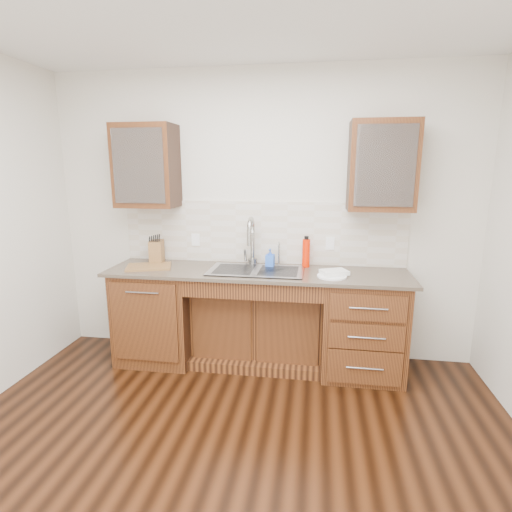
# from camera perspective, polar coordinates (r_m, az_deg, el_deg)

# --- Properties ---
(ground) EXTENTS (4.00, 3.50, 0.10)m
(ground) POSITION_cam_1_polar(r_m,az_deg,el_deg) (2.78, -5.04, -29.63)
(ground) COLOR #351809
(wall_back) EXTENTS (4.00, 0.10, 2.70)m
(wall_back) POSITION_cam_1_polar(r_m,az_deg,el_deg) (3.86, 0.90, 5.64)
(wall_back) COLOR beige
(wall_back) RESTS_ON ground
(base_cabinet_left) EXTENTS (0.70, 0.62, 0.88)m
(base_cabinet_left) POSITION_cam_1_polar(r_m,az_deg,el_deg) (3.98, -13.69, -8.02)
(base_cabinet_left) COLOR #593014
(base_cabinet_left) RESTS_ON ground
(base_cabinet_center) EXTENTS (1.20, 0.44, 0.70)m
(base_cabinet_center) POSITION_cam_1_polar(r_m,az_deg,el_deg) (3.85, 0.30, -9.79)
(base_cabinet_center) COLOR #593014
(base_cabinet_center) RESTS_ON ground
(base_cabinet_right) EXTENTS (0.70, 0.62, 0.88)m
(base_cabinet_right) POSITION_cam_1_polar(r_m,az_deg,el_deg) (3.73, 14.91, -9.55)
(base_cabinet_right) COLOR #593014
(base_cabinet_right) RESTS_ON ground
(countertop) EXTENTS (2.70, 0.65, 0.03)m
(countertop) POSITION_cam_1_polar(r_m,az_deg,el_deg) (3.58, 0.06, -2.34)
(countertop) COLOR #84705B
(countertop) RESTS_ON base_cabinet_left
(backsplash) EXTENTS (2.70, 0.02, 0.59)m
(backsplash) POSITION_cam_1_polar(r_m,az_deg,el_deg) (3.82, 0.77, 3.37)
(backsplash) COLOR beige
(backsplash) RESTS_ON wall_back
(sink) EXTENTS (0.84, 0.46, 0.19)m
(sink) POSITION_cam_1_polar(r_m,az_deg,el_deg) (3.58, 0.02, -3.48)
(sink) COLOR #9E9EA5
(sink) RESTS_ON countertop
(faucet) EXTENTS (0.04, 0.04, 0.40)m
(faucet) POSITION_cam_1_polar(r_m,az_deg,el_deg) (3.75, -0.50, 1.72)
(faucet) COLOR #999993
(faucet) RESTS_ON countertop
(filter_tap) EXTENTS (0.02, 0.02, 0.24)m
(filter_tap) POSITION_cam_1_polar(r_m,az_deg,el_deg) (3.74, 3.30, 0.44)
(filter_tap) COLOR #999993
(filter_tap) RESTS_ON countertop
(upper_cabinet_left) EXTENTS (0.55, 0.34, 0.75)m
(upper_cabinet_left) POSITION_cam_1_polar(r_m,az_deg,el_deg) (3.90, -15.36, 12.27)
(upper_cabinet_left) COLOR #593014
(upper_cabinet_left) RESTS_ON wall_back
(upper_cabinet_right) EXTENTS (0.55, 0.34, 0.75)m
(upper_cabinet_right) POSITION_cam_1_polar(r_m,az_deg,el_deg) (3.61, 17.55, 12.15)
(upper_cabinet_right) COLOR #593014
(upper_cabinet_right) RESTS_ON wall_back
(outlet_left) EXTENTS (0.08, 0.01, 0.12)m
(outlet_left) POSITION_cam_1_polar(r_m,az_deg,el_deg) (3.96, -8.62, 2.32)
(outlet_left) COLOR white
(outlet_left) RESTS_ON backsplash
(outlet_right) EXTENTS (0.08, 0.01, 0.12)m
(outlet_right) POSITION_cam_1_polar(r_m,az_deg,el_deg) (3.79, 10.53, 1.77)
(outlet_right) COLOR white
(outlet_right) RESTS_ON backsplash
(soap_bottle) EXTENTS (0.08, 0.09, 0.17)m
(soap_bottle) POSITION_cam_1_polar(r_m,az_deg,el_deg) (3.69, 2.02, -0.27)
(soap_bottle) COLOR blue
(soap_bottle) RESTS_ON countertop
(water_bottle) EXTENTS (0.09, 0.09, 0.26)m
(water_bottle) POSITION_cam_1_polar(r_m,az_deg,el_deg) (3.71, 7.16, 0.41)
(water_bottle) COLOR #ED1E00
(water_bottle) RESTS_ON countertop
(plate) EXTENTS (0.28, 0.28, 0.01)m
(plate) POSITION_cam_1_polar(r_m,az_deg,el_deg) (3.43, 10.78, -2.85)
(plate) COLOR white
(plate) RESTS_ON countertop
(dish_towel) EXTENTS (0.26, 0.23, 0.03)m
(dish_towel) POSITION_cam_1_polar(r_m,az_deg,el_deg) (3.46, 11.11, -2.28)
(dish_towel) COLOR white
(dish_towel) RESTS_ON plate
(knife_block) EXTENTS (0.15, 0.21, 0.21)m
(knife_block) POSITION_cam_1_polar(r_m,az_deg,el_deg) (3.98, -14.00, 0.61)
(knife_block) COLOR brown
(knife_block) RESTS_ON countertop
(cutting_board) EXTENTS (0.46, 0.39, 0.02)m
(cutting_board) POSITION_cam_1_polar(r_m,az_deg,el_deg) (3.81, -15.05, -1.47)
(cutting_board) COLOR brown
(cutting_board) RESTS_ON countertop
(cup_left_a) EXTENTS (0.15, 0.15, 0.09)m
(cup_left_a) POSITION_cam_1_polar(r_m,az_deg,el_deg) (3.93, -16.08, 11.44)
(cup_left_a) COLOR white
(cup_left_a) RESTS_ON upper_cabinet_left
(cup_left_b) EXTENTS (0.11, 0.11, 0.09)m
(cup_left_b) POSITION_cam_1_polar(r_m,az_deg,el_deg) (3.88, -14.33, 11.49)
(cup_left_b) COLOR white
(cup_left_b) RESTS_ON upper_cabinet_left
(cup_right_a) EXTENTS (0.16, 0.16, 0.10)m
(cup_right_a) POSITION_cam_1_polar(r_m,az_deg,el_deg) (3.60, 16.06, 11.46)
(cup_right_a) COLOR silver
(cup_right_a) RESTS_ON upper_cabinet_right
(cup_right_b) EXTENTS (0.13, 0.13, 0.09)m
(cup_right_b) POSITION_cam_1_polar(r_m,az_deg,el_deg) (3.64, 19.95, 11.14)
(cup_right_b) COLOR white
(cup_right_b) RESTS_ON upper_cabinet_right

